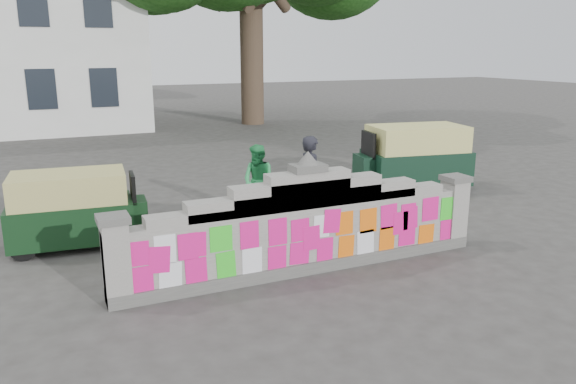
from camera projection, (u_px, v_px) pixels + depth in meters
name	position (u px, v px, depth m)	size (l,w,h in m)	color
ground	(307.00, 270.00, 9.31)	(100.00, 100.00, 0.00)	#383533
parapet_wall	(307.00, 227.00, 9.12)	(6.48, 0.44, 2.01)	#4C4C49
cyclist_bike	(311.00, 209.00, 11.07)	(0.67, 1.92, 1.01)	black
cyclist_rider	(311.00, 192.00, 10.98)	(0.62, 0.41, 1.71)	black
pedestrian	(259.00, 181.00, 12.11)	(0.77, 0.60, 1.59)	green
rickshaw_left	(74.00, 208.00, 10.30)	(2.57, 1.37, 1.39)	black
rickshaw_right	(413.00, 157.00, 14.46)	(3.10, 1.81, 1.67)	black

